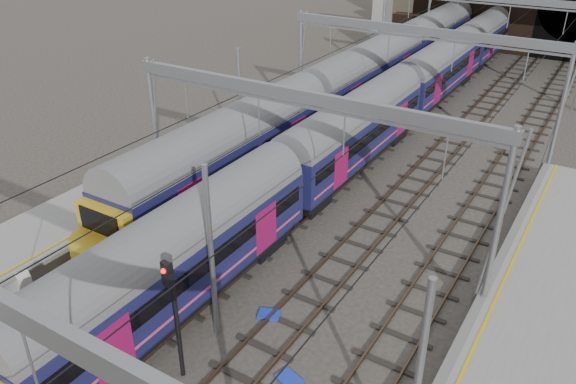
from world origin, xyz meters
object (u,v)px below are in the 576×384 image
Objects in this scene: train_second at (365,76)px; relay_cabinet at (26,287)px; train_main at (403,96)px; signal_near_centre at (174,306)px.

relay_cabinet is at bearing -93.64° from train_second.
train_main reaches higher than relay_cabinet.
signal_near_centre is at bearing -84.88° from train_main.
relay_cabinet is (-8.10, -0.11, -2.42)m from signal_near_centre.
relay_cabinet is (-1.80, -28.26, -1.98)m from train_second.
train_second is 42.69× the size of relay_cabinet.
relay_cabinet is at bearing -102.67° from train_main.
signal_near_centre is (6.30, -28.15, 0.45)m from train_second.
signal_near_centre reaches higher than relay_cabinet.
signal_near_centre reaches higher than train_main.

